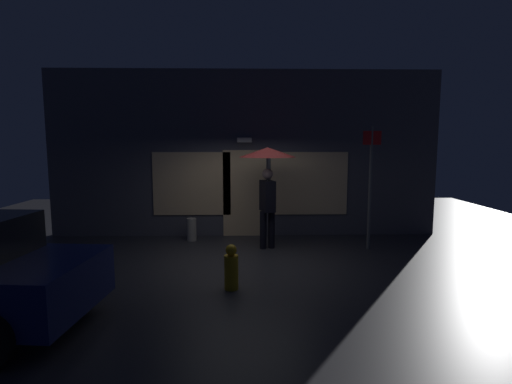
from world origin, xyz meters
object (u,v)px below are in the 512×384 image
Objects in this scene: sidewalk_bollard at (192,229)px; person_with_umbrella at (268,167)px; street_sign_post at (370,181)px; fire_hydrant at (231,269)px.

person_with_umbrella is at bearing -22.59° from sidewalk_bollard.
street_sign_post is 4.01m from fire_hydrant.
sidewalk_bollard is at bearing -128.77° from person_with_umbrella.
street_sign_post reaches higher than sidewalk_bollard.
street_sign_post is 3.66× the size of fire_hydrant.
person_with_umbrella is at bearing 177.09° from street_sign_post.
fire_hydrant is (-3.00, -2.39, -1.19)m from street_sign_post.
sidewalk_bollard is (-1.82, 0.76, -1.58)m from person_with_umbrella.
sidewalk_bollard is at bearing 167.97° from street_sign_post.
street_sign_post is 4.94× the size of sidewalk_bollard.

